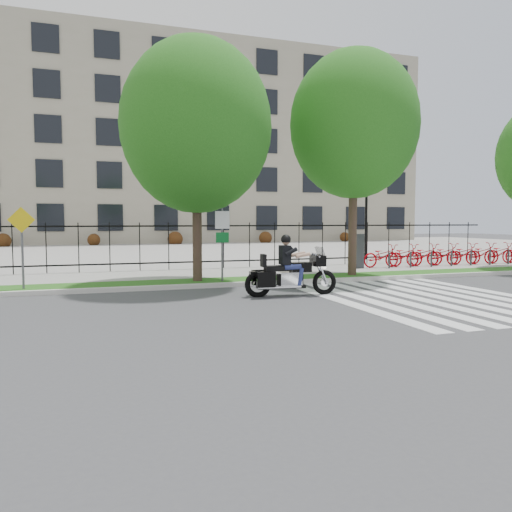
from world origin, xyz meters
name	(u,v)px	position (x,y,z in m)	size (l,w,h in m)	color
ground	(270,307)	(0.00, 0.00, 0.00)	(120.00, 120.00, 0.00)	#3E3E41
curb	(228,285)	(0.00, 4.10, 0.07)	(60.00, 0.20, 0.15)	beige
grass_verge	(222,282)	(0.00, 4.95, 0.07)	(60.00, 1.50, 0.15)	#234C13
sidewalk	(206,275)	(0.00, 7.45, 0.07)	(60.00, 3.50, 0.15)	gray
plaza	(152,250)	(0.00, 25.00, 0.05)	(80.00, 34.00, 0.10)	gray
crosswalk_stripes	(427,298)	(4.83, 0.00, 0.01)	(5.70, 8.00, 0.01)	silver
iron_fence	(197,246)	(0.00, 9.20, 1.15)	(30.00, 0.06, 2.00)	black
office_building	(129,150)	(0.00, 44.92, 9.97)	(60.00, 21.90, 20.15)	gray
lamp_post_right	(366,203)	(10.00, 12.00, 3.21)	(1.06, 0.70, 4.25)	black
street_tree_1	(196,126)	(-0.86, 4.95, 5.42)	(5.14, 5.14, 8.23)	#3A281F
street_tree_2	(354,125)	(5.18, 4.95, 5.84)	(4.85, 4.85, 8.49)	#3A281F
bike_share_station	(453,254)	(11.78, 7.20, 0.67)	(10.05, 0.88, 1.50)	#2D2D33
sign_pole_regulatory	(222,235)	(-0.07, 4.58, 1.74)	(0.50, 0.09, 2.50)	#59595B
sign_pole_warning	(22,237)	(-6.32, 4.58, 1.74)	(0.78, 0.09, 2.49)	#59595B
motorcycle_rider	(291,271)	(1.25, 1.63, 0.73)	(2.84, 0.89, 2.19)	black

